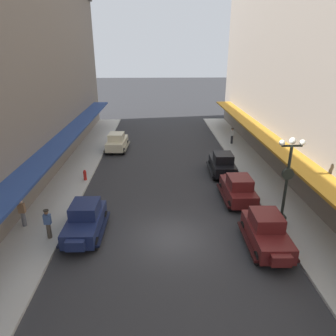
# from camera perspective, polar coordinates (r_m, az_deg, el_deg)

# --- Properties ---
(ground_plane) EXTENTS (200.00, 200.00, 0.00)m
(ground_plane) POSITION_cam_1_polar(r_m,az_deg,el_deg) (17.25, 0.72, -12.87)
(ground_plane) COLOR #2D2D30
(sidewalk_left) EXTENTS (3.00, 60.00, 0.15)m
(sidewalk_left) POSITION_cam_1_polar(r_m,az_deg,el_deg) (18.48, -23.76, -12.08)
(sidewalk_left) COLOR #B7B5AD
(sidewalk_left) RESTS_ON ground
(sidewalk_right) EXTENTS (3.00, 60.00, 0.15)m
(sidewalk_right) POSITION_cam_1_polar(r_m,az_deg,el_deg) (19.06, 24.34, -11.12)
(sidewalk_right) COLOR #B7B5AD
(sidewalk_right) RESTS_ON ground
(parked_car_0) EXTENTS (2.17, 4.27, 1.84)m
(parked_car_0) POSITION_cam_1_polar(r_m,az_deg,el_deg) (21.21, 12.81, -3.65)
(parked_car_0) COLOR #591919
(parked_car_0) RESTS_ON ground
(parked_car_1) EXTENTS (2.19, 4.28, 1.84)m
(parked_car_1) POSITION_cam_1_polar(r_m,az_deg,el_deg) (17.67, -15.05, -9.17)
(parked_car_1) COLOR #19234C
(parked_car_1) RESTS_ON ground
(parked_car_2) EXTENTS (2.22, 4.29, 1.84)m
(parked_car_2) POSITION_cam_1_polar(r_m,az_deg,el_deg) (16.89, 17.71, -11.02)
(parked_car_2) COLOR #591919
(parked_car_2) RESTS_ON ground
(parked_car_3) EXTENTS (2.31, 4.32, 1.84)m
(parked_car_3) POSITION_cam_1_polar(r_m,az_deg,el_deg) (31.59, -9.39, 4.86)
(parked_car_3) COLOR beige
(parked_car_3) RESTS_ON ground
(parked_car_4) EXTENTS (2.24, 4.30, 1.84)m
(parked_car_4) POSITION_cam_1_polar(r_m,az_deg,el_deg) (25.54, 10.00, 0.88)
(parked_car_4) COLOR black
(parked_car_4) RESTS_ON ground
(lamp_post_with_clock) EXTENTS (1.42, 0.44, 5.16)m
(lamp_post_with_clock) POSITION_cam_1_polar(r_m,az_deg,el_deg) (18.25, 21.11, -1.77)
(lamp_post_with_clock) COLOR black
(lamp_post_with_clock) RESTS_ON sidewalk_right
(fire_hydrant) EXTENTS (0.24, 0.24, 0.82)m
(fire_hydrant) POSITION_cam_1_polar(r_m,az_deg,el_deg) (24.67, -15.08, -1.24)
(fire_hydrant) COLOR #B21E19
(fire_hydrant) RESTS_ON sidewalk_left
(pedestrian_0) EXTENTS (0.36, 0.28, 1.67)m
(pedestrian_0) POSITION_cam_1_polar(r_m,az_deg,el_deg) (33.74, 11.74, 5.87)
(pedestrian_0) COLOR #2D2D33
(pedestrian_0) RESTS_ON sidewalk_right
(pedestrian_1) EXTENTS (0.36, 0.24, 1.64)m
(pedestrian_1) POSITION_cam_1_polar(r_m,az_deg,el_deg) (19.47, -25.25, -7.47)
(pedestrian_1) COLOR slate
(pedestrian_1) RESTS_ON sidewalk_left
(pedestrian_2) EXTENTS (0.36, 0.28, 1.67)m
(pedestrian_2) POSITION_cam_1_polar(r_m,az_deg,el_deg) (17.77, -21.27, -9.53)
(pedestrian_2) COLOR #4C4238
(pedestrian_2) RESTS_ON sidewalk_left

